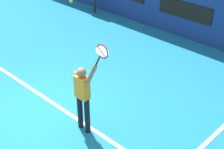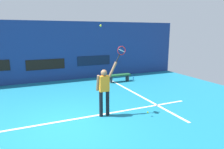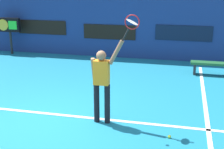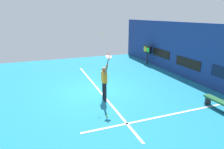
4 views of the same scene
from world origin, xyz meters
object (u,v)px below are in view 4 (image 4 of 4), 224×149
object	(u,v)px
tennis_ball	(102,35)
court_bench	(218,102)
scoreboard_clock	(147,50)
tennis_player	(104,81)
tennis_racket	(109,57)
spare_ball	(107,116)

from	to	relation	value
tennis_ball	court_bench	world-z (taller)	tennis_ball
tennis_ball	scoreboard_clock	distance (m)	8.19
tennis_player	tennis_racket	size ratio (longest dim) A/B	3.16
spare_ball	court_bench	bearing A→B (deg)	76.82
tennis_ball	tennis_racket	bearing A→B (deg)	4.15
tennis_ball	spare_ball	xyz separation A→B (m)	(1.69, -0.37, -3.13)
tennis_player	spare_ball	distance (m)	1.89
tennis_racket	tennis_ball	bearing A→B (deg)	-175.85
tennis_ball	scoreboard_clock	xyz separation A→B (m)	(-5.51, 5.74, -1.95)
scoreboard_clock	spare_ball	distance (m)	9.51
tennis_player	scoreboard_clock	size ratio (longest dim) A/B	1.23
scoreboard_clock	spare_ball	size ratio (longest dim) A/B	23.22
tennis_racket	scoreboard_clock	distance (m)	8.54
tennis_racket	tennis_ball	world-z (taller)	tennis_ball
scoreboard_clock	court_bench	distance (m)	8.47
tennis_racket	court_bench	distance (m)	5.24
tennis_racket	scoreboard_clock	bearing A→B (deg)	137.86
scoreboard_clock	tennis_racket	bearing A→B (deg)	-42.14
court_bench	tennis_ball	bearing A→B (deg)	-122.31
tennis_racket	court_bench	world-z (taller)	tennis_racket
court_bench	spare_ball	distance (m)	4.97
court_bench	scoreboard_clock	bearing A→B (deg)	171.29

